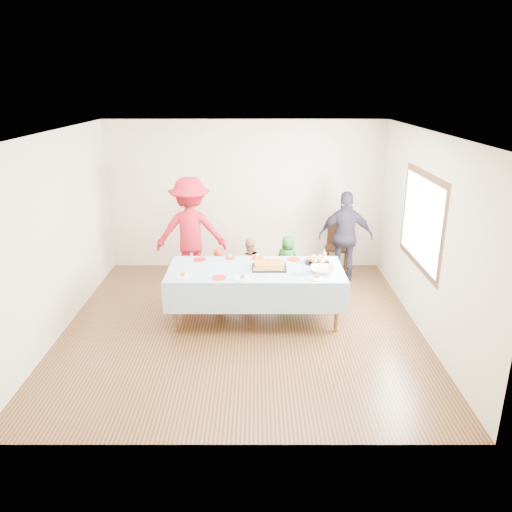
{
  "coord_description": "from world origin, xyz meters",
  "views": [
    {
      "loc": [
        0.2,
        -6.43,
        3.28
      ],
      "look_at": [
        0.2,
        0.3,
        0.95
      ],
      "focal_mm": 35.0,
      "sensor_mm": 36.0,
      "label": 1
    }
  ],
  "objects": [
    {
      "name": "plate_white_right",
      "position": [
        1.02,
        -0.14,
        0.79
      ],
      "size": [
        0.23,
        0.23,
        0.01
      ],
      "primitive_type": "cylinder",
      "color": "white",
      "rests_on": "party_table"
    },
    {
      "name": "plate_white_mid",
      "position": [
        0.01,
        -0.15,
        0.79
      ],
      "size": [
        0.24,
        0.24,
        0.01
      ],
      "primitive_type": "cylinder",
      "color": "white",
      "rests_on": "party_table"
    },
    {
      "name": "plate_red_far_b",
      "position": [
        -0.19,
        0.68,
        0.79
      ],
      "size": [
        0.16,
        0.16,
        0.01
      ],
      "primitive_type": "cylinder",
      "color": "red",
      "rests_on": "party_table"
    },
    {
      "name": "adult_left",
      "position": [
        -0.9,
        1.63,
        0.92
      ],
      "size": [
        1.23,
        0.75,
        1.85
      ],
      "primitive_type": "imported",
      "rotation": [
        0.0,
        0.0,
        3.2
      ],
      "color": "red",
      "rests_on": "ground"
    },
    {
      "name": "plate_red_near",
      "position": [
        -0.3,
        -0.12,
        0.79
      ],
      "size": [
        0.2,
        0.2,
        0.01
      ],
      "primitive_type": "cylinder",
      "color": "red",
      "rests_on": "party_table"
    },
    {
      "name": "plate_white_left",
      "position": [
        -0.81,
        -0.07,
        0.79
      ],
      "size": [
        0.2,
        0.2,
        0.01
      ],
      "primitive_type": "cylinder",
      "color": "white",
      "rests_on": "party_table"
    },
    {
      "name": "plate_red_far_c",
      "position": [
        0.23,
        0.69,
        0.79
      ],
      "size": [
        0.19,
        0.19,
        0.01
      ],
      "primitive_type": "cylinder",
      "color": "red",
      "rests_on": "party_table"
    },
    {
      "name": "ground",
      "position": [
        0.0,
        0.0,
        0.0
      ],
      "size": [
        5.0,
        5.0,
        0.0
      ],
      "primitive_type": "plane",
      "color": "#422412",
      "rests_on": "ground"
    },
    {
      "name": "rolls_tray",
      "position": [
        1.1,
        0.47,
        0.83
      ],
      "size": [
        0.36,
        0.36,
        0.11
      ],
      "color": "black",
      "rests_on": "party_table"
    },
    {
      "name": "punch_bowl",
      "position": [
        1.13,
        0.07,
        0.82
      ],
      "size": [
        0.34,
        0.34,
        0.08
      ],
      "primitive_type": "imported",
      "color": "silver",
      "rests_on": "party_table"
    },
    {
      "name": "dining_chair",
      "position": [
        1.7,
        2.28,
        0.54
      ],
      "size": [
        0.52,
        0.52,
        0.97
      ],
      "rotation": [
        0.0,
        0.0,
        -0.29
      ],
      "color": "black",
      "rests_on": "ground"
    },
    {
      "name": "party_hat",
      "position": [
        1.23,
        0.7,
        0.86
      ],
      "size": [
        0.09,
        0.09,
        0.16
      ],
      "primitive_type": "cone",
      "color": "silver",
      "rests_on": "party_table"
    },
    {
      "name": "fork_pile",
      "position": [
        0.75,
        0.02,
        0.81
      ],
      "size": [
        0.24,
        0.18,
        0.07
      ],
      "primitive_type": null,
      "color": "white",
      "rests_on": "party_table"
    },
    {
      "name": "room_walls",
      "position": [
        0.05,
        0.0,
        1.77
      ],
      "size": [
        5.04,
        5.04,
        2.72
      ],
      "color": "beige",
      "rests_on": "ground"
    },
    {
      "name": "adult_right",
      "position": [
        1.74,
        1.8,
        0.79
      ],
      "size": [
        0.96,
        0.48,
        1.58
      ],
      "primitive_type": "imported",
      "rotation": [
        0.0,
        0.0,
        3.04
      ],
      "color": "#302B3C",
      "rests_on": "ground"
    },
    {
      "name": "birthday_cake",
      "position": [
        0.39,
        0.26,
        0.82
      ],
      "size": [
        0.49,
        0.38,
        0.09
      ],
      "color": "black",
      "rests_on": "party_table"
    },
    {
      "name": "toddler_left",
      "position": [
        -0.4,
        0.99,
        0.42
      ],
      "size": [
        0.36,
        0.29,
        0.85
      ],
      "primitive_type": "imported",
      "rotation": [
        0.0,
        0.0,
        2.83
      ],
      "color": "red",
      "rests_on": "ground"
    },
    {
      "name": "party_table",
      "position": [
        0.19,
        0.24,
        0.72
      ],
      "size": [
        2.5,
        1.1,
        0.78
      ],
      "color": "#53351C",
      "rests_on": "ground"
    },
    {
      "name": "toddler_mid",
      "position": [
        0.74,
        1.59,
        0.43
      ],
      "size": [
        0.49,
        0.41,
        0.86
      ],
      "primitive_type": "imported",
      "rotation": [
        0.0,
        0.0,
        2.75
      ],
      "color": "#246E26",
      "rests_on": "ground"
    },
    {
      "name": "toddler_right",
      "position": [
        0.09,
        1.26,
        0.46
      ],
      "size": [
        0.48,
        0.39,
        0.92
      ],
      "primitive_type": "imported",
      "rotation": [
        0.0,
        0.0,
        3.23
      ],
      "color": "tan",
      "rests_on": "ground"
    },
    {
      "name": "plate_red_far_d",
      "position": [
        0.76,
        0.62,
        0.79
      ],
      "size": [
        0.19,
        0.19,
        0.01
      ],
      "primitive_type": "cylinder",
      "color": "red",
      "rests_on": "party_table"
    },
    {
      "name": "plate_red_far_a",
      "position": [
        -0.65,
        0.61,
        0.79
      ],
      "size": [
        0.19,
        0.19,
        0.01
      ],
      "primitive_type": "cylinder",
      "color": "red",
      "rests_on": "party_table"
    }
  ]
}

